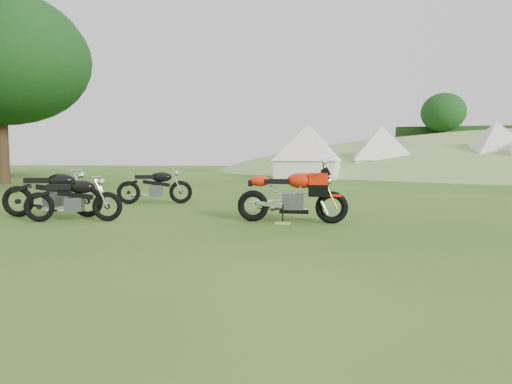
% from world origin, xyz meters
% --- Properties ---
extents(ground, '(120.00, 120.00, 0.00)m').
position_xyz_m(ground, '(0.00, 0.00, 0.00)').
color(ground, '#274F11').
rests_on(ground, ground).
extents(sport_motorcycle, '(1.86, 0.51, 1.11)m').
position_xyz_m(sport_motorcycle, '(0.01, 2.02, 0.55)').
color(sport_motorcycle, red).
rests_on(sport_motorcycle, ground).
extents(plywood_board, '(0.26, 0.21, 0.02)m').
position_xyz_m(plywood_board, '(-0.12, 1.83, 0.01)').
color(plywood_board, tan).
rests_on(plywood_board, ground).
extents(vintage_moto_a, '(1.69, 0.80, 0.87)m').
position_xyz_m(vintage_moto_a, '(-3.78, 1.31, 0.43)').
color(vintage_moto_a, black).
rests_on(vintage_moto_a, ground).
extents(vintage_moto_b, '(1.80, 0.94, 0.93)m').
position_xyz_m(vintage_moto_b, '(-3.67, 4.41, 0.46)').
color(vintage_moto_b, black).
rests_on(vintage_moto_b, ground).
extents(vintage_moto_c, '(1.91, 0.78, 0.98)m').
position_xyz_m(vintage_moto_c, '(-4.53, 1.75, 0.49)').
color(vintage_moto_c, black).
rests_on(vintage_moto_c, ground).
extents(tent_left, '(3.56, 3.56, 2.88)m').
position_xyz_m(tent_left, '(-1.09, 19.06, 1.44)').
color(tent_left, silver).
rests_on(tent_left, ground).
extents(tent_mid, '(3.61, 3.61, 2.93)m').
position_xyz_m(tent_mid, '(3.14, 22.22, 1.46)').
color(tent_mid, silver).
rests_on(tent_mid, ground).
extents(tent_right, '(3.83, 3.83, 2.93)m').
position_xyz_m(tent_right, '(9.09, 20.46, 1.47)').
color(tent_right, beige).
rests_on(tent_right, ground).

